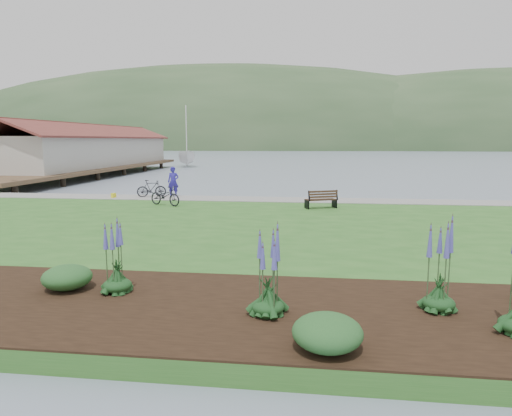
{
  "coord_description": "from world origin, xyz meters",
  "views": [
    {
      "loc": [
        3.45,
        -18.28,
        3.7
      ],
      "look_at": [
        1.45,
        -2.31,
        1.3
      ],
      "focal_mm": 32.0,
      "sensor_mm": 36.0,
      "label": 1
    }
  ],
  "objects_px": {
    "park_bench": "(322,199)",
    "bicycle_a": "(165,196)",
    "sailboat": "(187,167)",
    "person": "(173,179)"
  },
  "relations": [
    {
      "from": "park_bench",
      "to": "bicycle_a",
      "type": "height_order",
      "value": "bicycle_a"
    },
    {
      "from": "bicycle_a",
      "to": "park_bench",
      "type": "bearing_deg",
      "value": -65.15
    },
    {
      "from": "bicycle_a",
      "to": "sailboat",
      "type": "xyz_separation_m",
      "value": [
        -10.11,
        40.03,
        -0.9
      ]
    },
    {
      "from": "person",
      "to": "sailboat",
      "type": "bearing_deg",
      "value": 92.56
    },
    {
      "from": "sailboat",
      "to": "person",
      "type": "bearing_deg",
      "value": -92.43
    },
    {
      "from": "park_bench",
      "to": "bicycle_a",
      "type": "xyz_separation_m",
      "value": [
        -7.89,
        0.06,
        0.04
      ]
    },
    {
      "from": "park_bench",
      "to": "sailboat",
      "type": "relative_size",
      "value": 0.06
    },
    {
      "from": "park_bench",
      "to": "sailboat",
      "type": "bearing_deg",
      "value": 91.22
    },
    {
      "from": "park_bench",
      "to": "person",
      "type": "height_order",
      "value": "person"
    },
    {
      "from": "person",
      "to": "sailboat",
      "type": "distance_m",
      "value": 37.75
    }
  ]
}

